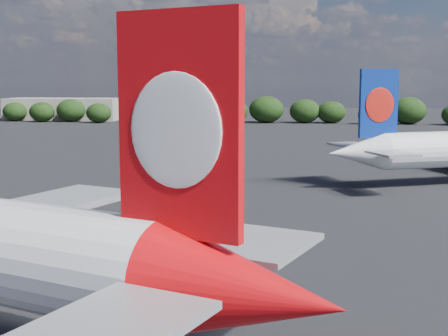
# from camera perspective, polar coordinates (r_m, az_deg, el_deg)

# --- Properties ---
(ground) EXTENTS (500.00, 500.00, 0.00)m
(ground) POSITION_cam_1_polar(r_m,az_deg,el_deg) (97.09, -6.15, -0.62)
(ground) COLOR black
(ground) RESTS_ON ground
(terminal_building) EXTENTS (42.00, 16.00, 8.00)m
(terminal_building) POSITION_cam_1_polar(r_m,az_deg,el_deg) (241.78, -14.40, 5.25)
(terminal_building) COLOR gray
(terminal_building) RESTS_ON ground
(highway_sign) EXTENTS (6.00, 0.30, 4.50)m
(highway_sign) POSITION_cam_1_polar(r_m,az_deg,el_deg) (213.58, -4.04, 4.92)
(highway_sign) COLOR #156D1F
(highway_sign) RESTS_ON ground
(billboard_yellow) EXTENTS (5.00, 0.30, 5.50)m
(billboard_yellow) POSITION_cam_1_polar(r_m,az_deg,el_deg) (216.09, 4.13, 5.15)
(billboard_yellow) COLOR gold
(billboard_yellow) RESTS_ON ground
(horizon_treeline) EXTENTS (204.58, 16.45, 9.33)m
(horizon_treeline) POSITION_cam_1_polar(r_m,az_deg,el_deg) (214.41, 4.02, 5.20)
(horizon_treeline) COLOR black
(horizon_treeline) RESTS_ON ground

